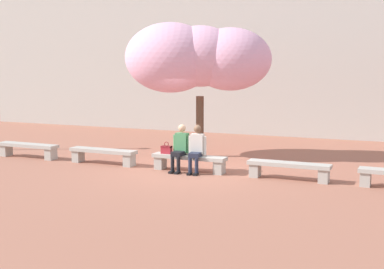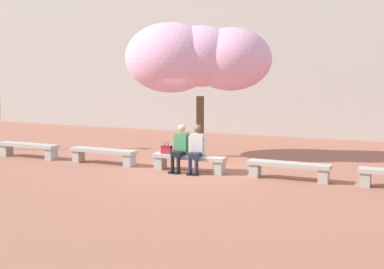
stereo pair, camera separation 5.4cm
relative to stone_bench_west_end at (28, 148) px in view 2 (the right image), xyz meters
The scene contains 10 objects.
ground_plane 5.53m from the stone_bench_west_end, ahead, with size 100.00×100.00×0.00m, color #9E604C.
building_facade 12.35m from the stone_bench_west_end, 61.11° to the left, with size 28.00×4.00×9.94m, color #B7B2A8.
stone_bench_west_end is the anchor object (origin of this frame).
stone_bench_near_west 2.76m from the stone_bench_west_end, ahead, with size 2.12×0.46×0.45m.
stone_bench_center 5.53m from the stone_bench_west_end, ahead, with size 2.12×0.46×0.45m.
stone_bench_near_east 8.29m from the stone_bench_west_end, ahead, with size 2.12×0.46×0.45m.
person_seated_left 5.30m from the stone_bench_west_end, ahead, with size 0.51×0.69×1.29m.
person_seated_right 5.78m from the stone_bench_west_end, ahead, with size 0.51×0.71×1.29m.
handbag 4.85m from the stone_bench_west_end, ahead, with size 0.30×0.15×0.34m.
cherry_tree_main 6.01m from the stone_bench_west_end, 25.21° to the left, with size 4.54×2.96×4.22m.
Camera 2 is at (5.74, -13.26, 2.94)m, focal length 50.00 mm.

